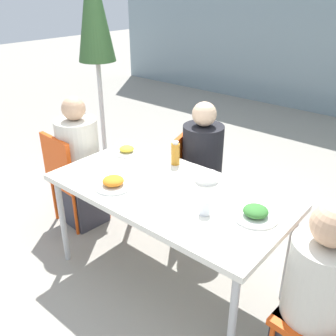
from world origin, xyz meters
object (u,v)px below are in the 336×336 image
Objects in this scene: closed_umbrella at (94,17)px; chair_left at (70,174)px; chair_right at (331,301)px; chair_far at (195,173)px; person_right at (315,302)px; drinking_cup at (205,207)px; person_far at (202,173)px; person_left at (80,167)px; bottle at (175,153)px; salad_bowl at (206,177)px.

chair_left is at bearing -61.96° from closed_umbrella.
chair_far is at bearing -22.12° from chair_right.
person_right is 12.37× the size of drinking_cup.
chair_far reaches higher than drinking_cup.
drinking_cup is (0.55, -0.76, 0.26)m from person_far.
person_left is 1.04m from person_far.
closed_umbrella reaches higher than chair_right.
person_right reaches higher than bottle.
person_right is at bearing 1.94° from chair_left.
salad_bowl is at bearing 21.70° from person_far.
chair_right is 1.47m from person_far.
person_far reaches higher than drinking_cup.
closed_umbrella reaches higher than person_far.
chair_right is (2.21, -0.01, 0.00)m from chair_left.
chair_right is at bearing 46.99° from chair_far.
closed_umbrella is (-1.21, 0.03, 1.18)m from chair_far.
salad_bowl is at bearing 15.70° from chair_left.
salad_bowl is at bearing 12.63° from person_left.
closed_umbrella is 1.91m from salad_bowl.
person_left is at bearing 58.12° from chair_left.
bottle is at bearing 23.38° from chair_left.
chair_left is 0.78× the size of person_right.
chair_far is 0.52m from bottle.
person_far reaches higher than person_right.
person_far reaches higher than chair_far.
closed_umbrella is at bearing 122.21° from chair_left.
chair_far is at bearing 43.06° from person_left.
person_far is 7.23× the size of salad_bowl.
chair_far is 9.70× the size of drinking_cup.
drinking_cup is at bearing -56.67° from salad_bowl.
salad_bowl is at bearing -10.32° from chair_right.
chair_right is (2.16, -0.08, -0.05)m from person_left.
drinking_cup is (1.40, -0.17, 0.25)m from person_left.
salad_bowl is (0.42, -0.44, 0.28)m from chair_far.
bottle reaches higher than salad_bowl.
person_far is (0.09, -0.03, 0.04)m from chair_far.
chair_right is at bearing -15.75° from closed_umbrella.
chair_far reaches higher than salad_bowl.
bottle is (0.85, 0.24, 0.30)m from person_left.
chair_far is at bearing -25.58° from person_right.
closed_umbrella is (-2.60, 0.73, 1.18)m from chair_right.
chair_right is 1.56m from chair_far.
salad_bowl is at bearing -11.30° from bottle.
chair_far is 1.06m from drinking_cup.
person_left reaches higher than drinking_cup.
person_left reaches higher than chair_right.
person_far is 1.73m from closed_umbrella.
drinking_cup is 0.41m from salad_bowl.
salad_bowl is (-0.98, 0.26, 0.28)m from chair_right.
person_far reaches higher than salad_bowl.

